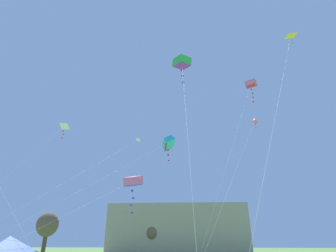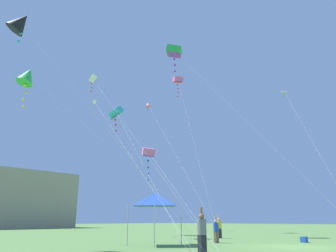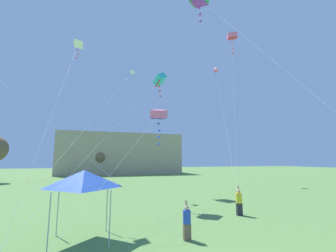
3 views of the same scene
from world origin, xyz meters
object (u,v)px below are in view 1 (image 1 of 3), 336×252
Objects in this scene: festival_tent at (9,244)px; kite_white_delta_5 at (133,143)px; kite_green_box_8 at (182,63)px; kite_pink_diamond_2 at (255,120)px; kite_pink_box_4 at (251,84)px; kite_yellow_delta_7 at (290,38)px; kite_white_delta_0 at (63,128)px; kite_cyan_box_9 at (169,143)px; kite_pink_box_1 at (133,182)px.

festival_tent is 0.16× the size of kite_white_delta_5.
kite_green_box_8 reaches higher than kite_white_delta_5.
kite_pink_diamond_2 is 0.99× the size of kite_pink_box_4.
festival_tent is 19.20m from kite_yellow_delta_7.
kite_white_delta_0 is 0.66× the size of kite_white_delta_5.
kite_pink_diamond_2 is at bearing 37.16° from kite_white_delta_0.
kite_white_delta_5 is at bearing 135.18° from kite_green_box_8.
kite_pink_box_4 reaches higher than kite_cyan_box_9.
kite_white_delta_0 is at bearing -177.22° from kite_pink_box_1.
kite_cyan_box_9 is at bearing 73.57° from kite_pink_box_1.
kite_pink_box_4 is at bearing 38.94° from kite_green_box_8.
kite_white_delta_5 is 4.17m from kite_cyan_box_9.
kite_pink_box_4 is (12.47, 7.32, 13.26)m from kite_pink_box_1.
kite_yellow_delta_7 is at bearing -99.95° from kite_pink_diamond_2.
kite_green_box_8 is at bearing 35.49° from festival_tent.
kite_cyan_box_9 is at bearing 61.51° from festival_tent.
kite_pink_box_4 is 1.07× the size of kite_green_box_8.
kite_pink_box_1 is 0.61× the size of kite_pink_diamond_2.
festival_tent is 16.30m from kite_white_delta_5.
kite_white_delta_0 is 0.97× the size of kite_pink_box_1.
kite_green_box_8 is at bearing 124.84° from kite_yellow_delta_7.
kite_cyan_box_9 is at bearing 22.83° from kite_white_delta_5.
festival_tent is at bearing -144.51° from kite_green_box_8.
kite_pink_box_1 is (6.39, 0.31, -4.77)m from kite_white_delta_0.
kite_green_box_8 reaches higher than kite_yellow_delta_7.
kite_white_delta_5 is (4.88, 6.51, 0.77)m from kite_white_delta_0.
kite_pink_box_1 is at bearing -133.16° from kite_pink_diamond_2.
kite_white_delta_0 is at bearing 154.08° from kite_yellow_delta_7.
kite_pink_box_4 reaches higher than kite_pink_box_1.
kite_white_delta_0 reaches higher than kite_pink_box_1.
kite_white_delta_0 is at bearing -136.98° from kite_cyan_box_9.
kite_pink_box_4 reaches higher than kite_green_box_8.
kite_yellow_delta_7 is at bearing -25.92° from kite_white_delta_0.
festival_tent is 0.15× the size of kite_pink_diamond_2.
festival_tent is 28.44m from kite_pink_box_4.
kite_cyan_box_9 reaches higher than kite_pink_box_1.
kite_cyan_box_9 reaches higher than kite_white_delta_5.
kite_green_box_8 is (-10.56, -15.09, -0.42)m from kite_pink_diamond_2.
kite_pink_diamond_2 reaches higher than kite_cyan_box_9.
kite_pink_box_4 is (-2.22, -8.34, 1.04)m from kite_pink_diamond_2.
kite_white_delta_0 is 0.59× the size of kite_pink_box_4.
kite_green_box_8 is at bearing -75.75° from kite_cyan_box_9.
kite_cyan_box_9 reaches higher than festival_tent.
kite_yellow_delta_7 is (-4.24, -24.17, -5.91)m from kite_pink_diamond_2.
kite_green_box_8 is (9.38, 6.69, 16.29)m from festival_tent.
kite_cyan_box_9 is (8.69, 8.11, 1.24)m from kite_white_delta_0.
kite_yellow_delta_7 is at bearing -63.42° from kite_cyan_box_9.
kite_green_box_8 is (10.52, 0.89, 7.04)m from kite_white_delta_0.
kite_pink_box_1 is 0.92× the size of kite_yellow_delta_7.
kite_cyan_box_9 is at bearing 116.58° from kite_yellow_delta_7.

